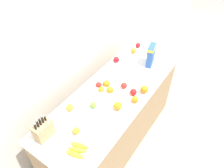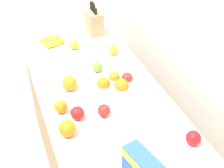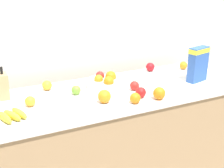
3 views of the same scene
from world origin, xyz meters
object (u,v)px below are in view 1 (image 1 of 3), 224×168
apple_leftmost (124,86)px  orange_near_bowl (133,51)px  apple_rear (138,45)px  orange_back_center (135,100)px  cereal_box (151,55)px  orange_mid_right (70,107)px  apple_near_bananas (133,92)px  apple_rightmost (93,105)px  orange_by_cereal (76,131)px  orange_front_left (118,106)px  banana_bunch (77,150)px  fruit_bowl (105,89)px  knife_block (43,130)px  orange_mid_left (144,89)px  apple_middle (116,59)px

apple_leftmost → orange_near_bowl: size_ratio=1.01×
apple_rear → orange_back_center: (-0.89, -0.47, 0.00)m
cereal_box → orange_mid_right: cereal_box is taller
apple_near_bananas → orange_mid_right: 0.68m
apple_rightmost → orange_by_cereal: 0.34m
orange_front_left → orange_by_cereal: orange_front_left is taller
orange_back_center → orange_front_left: orange_front_left is taller
apple_rear → orange_by_cereal: (-1.52, -0.22, 0.00)m
orange_by_cereal → banana_bunch: bearing=-135.7°
apple_rightmost → orange_back_center: size_ratio=0.92×
apple_leftmost → cereal_box: bearing=-4.4°
orange_back_center → fruit_bowl: bearing=99.7°
knife_block → orange_mid_left: 1.10m
cereal_box → orange_mid_right: (-1.11, 0.32, -0.11)m
cereal_box → orange_front_left: 0.84m
apple_rightmost → orange_near_bowl: 1.06m
fruit_bowl → orange_mid_right: (-0.40, 0.14, -0.01)m
banana_bunch → orange_mid_right: orange_mid_right is taller
apple_near_bananas → orange_front_left: size_ratio=0.84×
cereal_box → apple_middle: 0.43m
banana_bunch → orange_front_left: bearing=-2.3°
banana_bunch → orange_mid_right: bearing=50.1°
apple_middle → apple_near_bananas: bearing=-128.5°
knife_block → orange_mid_left: (1.00, -0.47, -0.05)m
cereal_box → banana_bunch: bearing=168.5°
orange_mid_left → apple_near_bananas: bearing=140.7°
fruit_bowl → orange_front_left: bearing=-115.5°
fruit_bowl → orange_by_cereal: fruit_bowl is taller
orange_near_bowl → orange_by_cereal: 1.39m
apple_middle → orange_mid_right: size_ratio=1.03×
orange_near_bowl → apple_middle: bearing=165.0°
cereal_box → orange_back_center: bearing=-179.1°
fruit_bowl → orange_mid_left: fruit_bowl is taller
fruit_bowl → banana_bunch: (-0.71, -0.22, -0.02)m
apple_middle → orange_mid_left: size_ratio=0.86×
orange_by_cereal → apple_rightmost: bearing=10.3°
knife_block → orange_back_center: size_ratio=3.96×
apple_middle → apple_near_bananas: (-0.37, -0.47, 0.00)m
knife_block → cereal_box: (1.47, -0.30, 0.06)m
knife_block → orange_back_center: knife_block is taller
apple_near_bananas → orange_mid_right: size_ratio=1.03×
cereal_box → knife_block: bearing=155.2°
orange_mid_left → knife_block: bearing=154.6°
apple_leftmost → orange_back_center: orange_back_center is taller
banana_bunch → apple_rightmost: bearing=22.3°
cereal_box → orange_by_cereal: 1.29m
apple_rightmost → orange_by_cereal: (-0.33, -0.06, 0.00)m
orange_front_left → orange_mid_right: (-0.28, 0.39, -0.01)m
apple_rightmost → orange_by_cereal: bearing=-169.7°
fruit_bowl → apple_leftmost: size_ratio=3.88×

